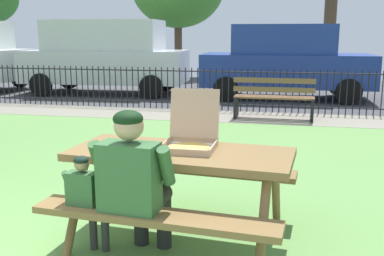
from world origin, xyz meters
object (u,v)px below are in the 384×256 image
Objects in this scene: picnic_table_foreground at (180,171)px; adult_at_table at (135,181)px; pizza_box_open at (191,137)px; pizza_slice_on_table at (134,149)px; parked_car_center at (106,55)px; child_at_table at (88,196)px; parked_car_right at (285,61)px; park_bench_center at (274,99)px.

adult_at_table is at bearing -115.00° from picnic_table_foreground.
pizza_box_open is at bearing 60.00° from picnic_table_foreground.
parked_car_center reaches higher than pizza_slice_on_table.
pizza_box_open is at bearing 20.63° from pizza_slice_on_table.
parked_car_right is (1.40, 9.28, 0.50)m from child_at_table.
picnic_table_foreground is at bearing -95.13° from parked_car_right.
picnic_table_foreground is 1.19× the size of park_bench_center.
parked_car_center reaches higher than parked_car_right.
park_bench_center reaches higher than picnic_table_foreground.
parked_car_center is at bearing 179.99° from parked_car_right.
parked_car_right reaches higher than pizza_box_open.
parked_car_right is (0.79, 8.80, 0.41)m from picnic_table_foreground.
park_bench_center is (0.83, 6.16, -0.24)m from adult_at_table.
parked_car_right is at bearing 85.21° from pizza_box_open.
pizza_slice_on_table is at bearing -66.32° from parked_car_center.
pizza_slice_on_table is 5.82m from park_bench_center.
pizza_box_open is (0.06, 0.11, 0.26)m from picnic_table_foreground.
pizza_box_open reaches higher than pizza_slice_on_table.
picnic_table_foreground is 2.30× the size of child_at_table.
picnic_table_foreground is 4.02× the size of pizza_box_open.
park_bench_center reaches higher than pizza_slice_on_table.
parked_car_right is at bearing 86.52° from park_bench_center.
park_bench_center is (1.21, 6.15, -0.09)m from child_at_table.
parked_car_center is at bearing 111.50° from child_at_table.
adult_at_table is (0.15, -0.43, -0.12)m from pizza_slice_on_table.
parked_car_center reaches higher than adult_at_table.
child_at_table is 9.40m from parked_car_right.
parked_car_center is 1.06× the size of parked_car_right.
parked_car_center is (-4.26, 8.80, 0.50)m from picnic_table_foreground.
parked_car_right is (1.17, 8.86, 0.23)m from pizza_slice_on_table.
pizza_box_open is 0.10× the size of parked_car_center.
parked_car_center is at bearing 147.23° from park_bench_center.
pizza_slice_on_table is at bearing 109.41° from adult_at_table.
pizza_slice_on_table is 9.68m from parked_car_center.
adult_at_table is 1.42× the size of child_at_table.
park_bench_center is (0.60, 5.67, -0.18)m from picnic_table_foreground.
pizza_box_open is at bearing -94.79° from parked_car_right.
pizza_slice_on_table reaches higher than picnic_table_foreground.
park_bench_center reaches higher than child_at_table.
picnic_table_foreground is 0.41× the size of parked_car_center.
pizza_box_open is 0.96m from child_at_table.
child_at_table is at bearing -118.40° from pizza_slice_on_table.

